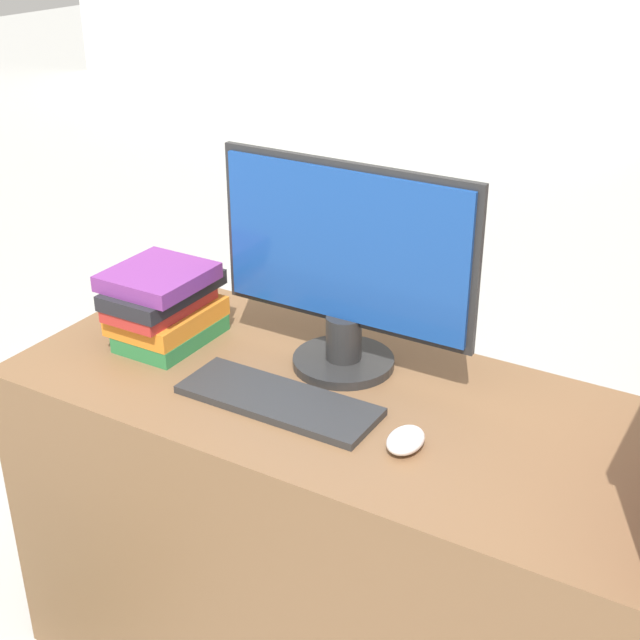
{
  "coord_description": "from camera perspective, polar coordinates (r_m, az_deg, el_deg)",
  "views": [
    {
      "loc": [
        0.76,
        -1.06,
        1.7
      ],
      "look_at": [
        -0.02,
        0.27,
        0.94
      ],
      "focal_mm": 50.0,
      "sensor_mm": 36.0,
      "label": 1
    }
  ],
  "objects": [
    {
      "name": "keyboard",
      "position": [
        1.79,
        -2.68,
        -5.16
      ],
      "size": [
        0.41,
        0.15,
        0.02
      ],
      "color": "#2D2D2D",
      "rests_on": "desk"
    },
    {
      "name": "monitor",
      "position": [
        1.82,
        1.61,
        3.5
      ],
      "size": [
        0.58,
        0.22,
        0.45
      ],
      "color": "#282828",
      "rests_on": "desk"
    },
    {
      "name": "book_stack",
      "position": [
        2.02,
        -9.93,
        0.98
      ],
      "size": [
        0.2,
        0.27,
        0.18
      ],
      "color": "#2D7F42",
      "rests_on": "desk"
    },
    {
      "name": "mouse",
      "position": [
        1.65,
        5.5,
        -7.66
      ],
      "size": [
        0.06,
        0.09,
        0.04
      ],
      "color": "white",
      "rests_on": "desk"
    },
    {
      "name": "desk",
      "position": [
        2.04,
        1.05,
        -14.03
      ],
      "size": [
        1.39,
        0.61,
        0.77
      ],
      "color": "brown",
      "rests_on": "ground_plane"
    }
  ]
}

